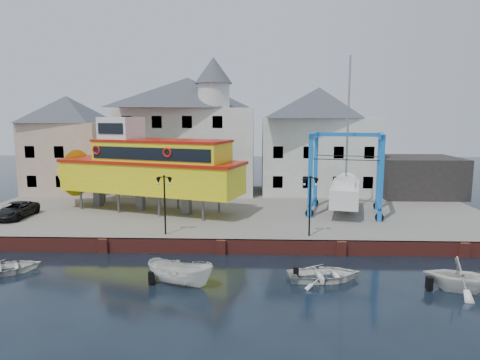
{
  "coord_description": "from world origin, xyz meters",
  "views": [
    {
      "loc": [
        2.31,
        -27.58,
        9.23
      ],
      "look_at": [
        1.0,
        7.0,
        4.0
      ],
      "focal_mm": 32.0,
      "sensor_mm": 36.0,
      "label": 1
    }
  ],
  "objects": [
    {
      "name": "building_white_right",
      "position": [
        9.0,
        19.0,
        6.6
      ],
      "size": [
        12.0,
        8.0,
        11.2
      ],
      "color": "beige",
      "rests_on": "hardstanding"
    },
    {
      "name": "motorboat_a",
      "position": [
        -1.81,
        -5.29,
        0.0
      ],
      "size": [
        4.29,
        2.81,
        1.55
      ],
      "primitive_type": "imported",
      "rotation": [
        0.0,
        0.0,
        1.22
      ],
      "color": "white",
      "rests_on": "ground"
    },
    {
      "name": "van",
      "position": [
        -17.22,
        5.64,
        1.63
      ],
      "size": [
        2.12,
        4.53,
        1.26
      ],
      "primitive_type": "imported",
      "rotation": [
        0.0,
        0.0,
        -0.01
      ],
      "color": "black",
      "rests_on": "hardstanding"
    },
    {
      "name": "building_pink",
      "position": [
        -18.0,
        18.0,
        6.15
      ],
      "size": [
        8.0,
        7.0,
        10.3
      ],
      "color": "tan",
      "rests_on": "hardstanding"
    },
    {
      "name": "building_white_main",
      "position": [
        -4.87,
        18.39,
        7.34
      ],
      "size": [
        14.0,
        8.3,
        14.0
      ],
      "color": "beige",
      "rests_on": "hardstanding"
    },
    {
      "name": "motorboat_d",
      "position": [
        -12.53,
        -3.94,
        0.0
      ],
      "size": [
        4.88,
        4.45,
        0.83
      ],
      "primitive_type": "imported",
      "rotation": [
        0.0,
        0.0,
        2.08
      ],
      "color": "white",
      "rests_on": "ground"
    },
    {
      "name": "motorboat_b",
      "position": [
        6.21,
        -4.27,
        0.0
      ],
      "size": [
        4.56,
        3.53,
        0.87
      ],
      "primitive_type": "imported",
      "rotation": [
        0.0,
        0.0,
        1.7
      ],
      "color": "white",
      "rests_on": "ground"
    },
    {
      "name": "motorboat_c",
      "position": [
        13.17,
        -5.56,
        0.0
      ],
      "size": [
        4.41,
        4.06,
        1.94
      ],
      "primitive_type": "imported",
      "rotation": [
        0.0,
        0.0,
        1.3
      ],
      "color": "white",
      "rests_on": "ground"
    },
    {
      "name": "ground",
      "position": [
        0.0,
        0.0,
        0.0
      ],
      "size": [
        140.0,
        140.0,
        0.0
      ],
      "primitive_type": "plane",
      "color": "black",
      "rests_on": "ground"
    },
    {
      "name": "shed_dark",
      "position": [
        19.0,
        17.0,
        3.0
      ],
      "size": [
        8.0,
        7.0,
        4.0
      ],
      "primitive_type": "cube",
      "color": "black",
      "rests_on": "hardstanding"
    },
    {
      "name": "lamp_post_left",
      "position": [
        -4.0,
        1.2,
        4.17
      ],
      "size": [
        1.12,
        0.32,
        4.2
      ],
      "color": "black",
      "rests_on": "hardstanding"
    },
    {
      "name": "lamp_post_right",
      "position": [
        6.0,
        1.2,
        4.17
      ],
      "size": [
        1.12,
        0.32,
        4.2
      ],
      "color": "black",
      "rests_on": "hardstanding"
    },
    {
      "name": "tour_boat",
      "position": [
        -7.79,
        8.9,
        4.82
      ],
      "size": [
        19.04,
        10.1,
        8.1
      ],
      "rotation": [
        0.0,
        0.0,
        -0.32
      ],
      "color": "#59595E",
      "rests_on": "hardstanding"
    },
    {
      "name": "travel_lift",
      "position": [
        10.04,
        9.05,
        3.19
      ],
      "size": [
        7.04,
        8.95,
        13.11
      ],
      "rotation": [
        0.0,
        0.0,
        -0.23
      ],
      "color": "#0F62AF",
      "rests_on": "hardstanding"
    },
    {
      "name": "quay_wall",
      "position": [
        -0.0,
        0.1,
        0.5
      ],
      "size": [
        44.0,
        0.47,
        1.0
      ],
      "color": "maroon",
      "rests_on": "ground"
    },
    {
      "name": "hardstanding",
      "position": [
        0.0,
        11.0,
        0.5
      ],
      "size": [
        44.0,
        22.0,
        1.0
      ],
      "primitive_type": "cube",
      "color": "slate",
      "rests_on": "ground"
    }
  ]
}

